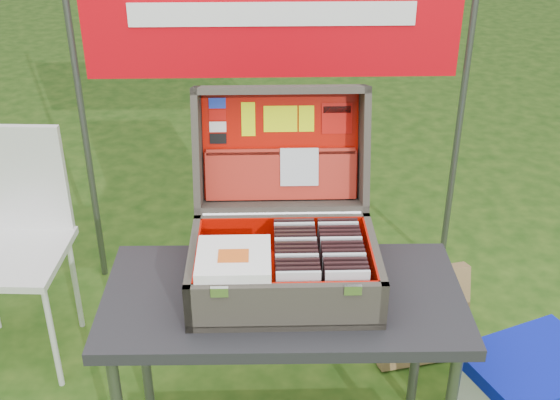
{
  "coord_description": "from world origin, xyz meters",
  "views": [
    {
      "loc": [
        -0.04,
        -1.85,
        2.01
      ],
      "look_at": [
        0.01,
        0.1,
        0.95
      ],
      "focal_mm": 45.0,
      "sensor_mm": 36.0,
      "label": 1
    }
  ],
  "objects_px": {
    "chair": "(8,259)",
    "table": "(283,378)",
    "suitcase": "(284,207)",
    "cardboard_box": "(423,317)"
  },
  "relations": [
    {
      "from": "table",
      "to": "chair",
      "type": "bearing_deg",
      "value": 153.27
    },
    {
      "from": "table",
      "to": "suitcase",
      "type": "xyz_separation_m",
      "value": [
        0.0,
        0.08,
        0.62
      ]
    },
    {
      "from": "chair",
      "to": "cardboard_box",
      "type": "bearing_deg",
      "value": 1.51
    },
    {
      "from": "chair",
      "to": "table",
      "type": "bearing_deg",
      "value": -24.17
    },
    {
      "from": "chair",
      "to": "cardboard_box",
      "type": "xyz_separation_m",
      "value": [
        1.67,
        -0.05,
        -0.28
      ]
    },
    {
      "from": "suitcase",
      "to": "cardboard_box",
      "type": "height_order",
      "value": "suitcase"
    },
    {
      "from": "suitcase",
      "to": "chair",
      "type": "height_order",
      "value": "suitcase"
    },
    {
      "from": "table",
      "to": "cardboard_box",
      "type": "bearing_deg",
      "value": 41.03
    },
    {
      "from": "table",
      "to": "suitcase",
      "type": "relative_size",
      "value": 1.94
    },
    {
      "from": "suitcase",
      "to": "chair",
      "type": "distance_m",
      "value": 1.27
    }
  ]
}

